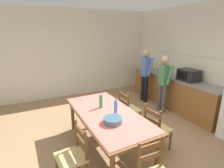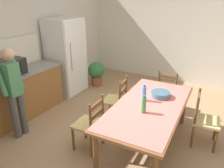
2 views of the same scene
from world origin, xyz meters
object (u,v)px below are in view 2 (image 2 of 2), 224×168
(chair_side_far_left, at_px, (90,124))
(potted_plant, at_px, (96,72))
(serving_bowl, at_px, (161,94))
(bottle_off_centre, at_px, (144,93))
(chair_side_near_right, at_px, (204,120))
(chair_side_far_right, at_px, (116,100))
(chair_head_end, at_px, (168,91))
(refrigerator, at_px, (66,57))
(microwave, at_px, (9,67))
(person_at_counter, at_px, (14,89))
(bottle_near_centre, at_px, (144,105))
(dining_table, at_px, (149,109))

(chair_side_far_left, bearing_deg, potted_plant, -151.41)
(serving_bowl, bearing_deg, chair_side_far_left, 136.29)
(bottle_off_centre, height_order, chair_side_near_right, bottle_off_centre)
(chair_side_far_right, bearing_deg, chair_head_end, 132.83)
(refrigerator, relative_size, potted_plant, 2.74)
(chair_head_end, xyz_separation_m, chair_side_far_left, (-1.85, 0.72, 0.00))
(microwave, relative_size, chair_side_near_right, 0.55)
(bottle_off_centre, xyz_separation_m, person_at_counter, (-0.91, 1.93, 0.01))
(serving_bowl, bearing_deg, bottle_near_centre, 175.36)
(microwave, distance_m, chair_side_far_left, 1.92)
(potted_plant, bearing_deg, chair_side_near_right, -113.55)
(microwave, relative_size, chair_side_far_left, 0.55)
(refrigerator, xyz_separation_m, chair_side_near_right, (-0.59, -3.33, -0.47))
(serving_bowl, bearing_deg, bottle_off_centre, 144.90)
(microwave, xyz_separation_m, bottle_off_centre, (0.56, -2.45, -0.21))
(potted_plant, bearing_deg, chair_head_end, -101.50)
(chair_side_far_left, distance_m, person_at_counter, 1.39)
(serving_bowl, distance_m, person_at_counter, 2.43)
(bottle_near_centre, height_order, chair_side_far_left, bottle_near_centre)
(refrigerator, xyz_separation_m, bottle_off_centre, (-0.99, -2.43, -0.04))
(bottle_off_centre, relative_size, chair_side_far_left, 0.30)
(bottle_off_centre, bearing_deg, dining_table, -127.97)
(chair_side_near_right, bearing_deg, serving_bowl, 94.63)
(dining_table, xyz_separation_m, bottle_near_centre, (-0.26, -0.01, 0.19))
(refrigerator, bearing_deg, microwave, 179.30)
(dining_table, height_order, chair_side_far_right, chair_side_far_right)
(chair_side_near_right, height_order, potted_plant, chair_side_near_right)
(chair_side_far_left, bearing_deg, person_at_counter, -78.81)
(chair_side_near_right, bearing_deg, refrigerator, 74.27)
(bottle_near_centre, bearing_deg, person_at_counter, 104.83)
(bottle_near_centre, distance_m, chair_side_near_right, 1.16)
(bottle_near_centre, height_order, chair_side_near_right, bottle_near_centre)
(serving_bowl, relative_size, chair_side_far_left, 0.35)
(chair_side_far_right, relative_size, chair_side_near_right, 1.00)
(person_at_counter, height_order, potted_plant, person_at_counter)
(bottle_off_centre, distance_m, serving_bowl, 0.34)
(dining_table, xyz_separation_m, chair_side_far_left, (-0.50, 0.77, -0.24))
(dining_table, xyz_separation_m, bottle_off_centre, (0.10, 0.13, 0.19))
(dining_table, xyz_separation_m, chair_head_end, (1.34, 0.05, -0.24))
(bottle_near_centre, bearing_deg, chair_head_end, 2.25)
(dining_table, distance_m, chair_head_end, 1.37)
(refrigerator, bearing_deg, serving_bowl, -105.38)
(refrigerator, relative_size, bottle_near_centre, 6.78)
(microwave, bearing_deg, chair_head_end, -54.53)
(chair_side_far_left, bearing_deg, chair_head_end, 156.39)
(chair_side_near_right, relative_size, potted_plant, 1.36)
(dining_table, height_order, potted_plant, dining_table)
(chair_side_far_left, bearing_deg, chair_side_near_right, 120.65)
(microwave, bearing_deg, potted_plant, -11.39)
(chair_side_far_left, distance_m, chair_side_near_right, 1.84)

